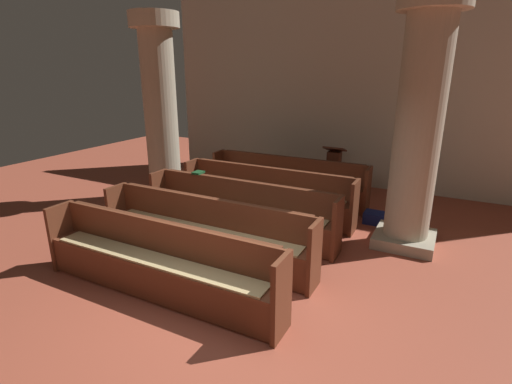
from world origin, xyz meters
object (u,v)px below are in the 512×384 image
at_px(pew_row_0, 287,178).
at_px(pillar_far_side, 160,107).
at_px(kneeler_box_navy, 376,218).
at_px(pew_row_2, 239,208).
at_px(pew_row_3, 204,229).
at_px(pew_row_4, 156,259).
at_px(lectern, 333,173).
at_px(hymn_book, 198,173).
at_px(pillar_aisle_side, 419,123).
at_px(pew_row_1, 266,191).

height_order(pew_row_0, pillar_far_side, pillar_far_side).
bearing_deg(kneeler_box_navy, pew_row_2, -140.15).
xyz_separation_m(pillar_far_side, kneeler_box_navy, (4.49, 0.54, -1.87)).
height_order(pew_row_3, pew_row_4, same).
bearing_deg(lectern, pew_row_0, -121.67).
relative_size(pillar_far_side, kneeler_box_navy, 8.88).
bearing_deg(pillar_far_side, hymn_book, -30.28).
bearing_deg(pillar_aisle_side, kneeler_box_navy, 130.37).
bearing_deg(lectern, pew_row_3, -99.31).
xyz_separation_m(pew_row_4, kneeler_box_navy, (1.98, 3.71, -0.40)).
bearing_deg(lectern, pillar_aisle_side, -49.70).
bearing_deg(pew_row_2, pew_row_0, 90.00).
relative_size(pew_row_3, hymn_book, 16.83).
bearing_deg(pew_row_2, pew_row_4, -90.00).
bearing_deg(pew_row_4, pillar_far_side, 128.48).
height_order(pew_row_2, pew_row_4, same).
distance_m(pew_row_2, hymn_book, 1.07).
height_order(pew_row_3, lectern, lectern).
bearing_deg(hymn_book, pew_row_4, -67.13).
xyz_separation_m(pillar_aisle_side, pillar_far_side, (-5.08, 0.15, 0.00)).
bearing_deg(pew_row_2, kneeler_box_navy, 39.85).
xyz_separation_m(pew_row_1, pew_row_2, (0.00, -1.03, 0.00)).
bearing_deg(pew_row_4, pillar_aisle_side, 49.63).
relative_size(pew_row_1, pillar_aisle_side, 0.91).
bearing_deg(pew_row_1, pillar_aisle_side, -1.51).
height_order(pew_row_2, pillar_far_side, pillar_far_side).
height_order(pew_row_3, hymn_book, hymn_book).
height_order(pew_row_2, pew_row_3, same).
height_order(pillar_far_side, hymn_book, pillar_far_side).
distance_m(pew_row_1, lectern, 2.25).
bearing_deg(pew_row_4, kneeler_box_navy, 61.92).
distance_m(pillar_aisle_side, pillar_far_side, 5.08).
relative_size(pew_row_2, lectern, 3.20).
distance_m(pew_row_2, kneeler_box_navy, 2.61).
xyz_separation_m(pew_row_0, kneeler_box_navy, (1.98, -0.41, -0.40)).
relative_size(pillar_far_side, lectern, 3.52).
bearing_deg(lectern, pillar_far_side, -147.19).
xyz_separation_m(lectern, hymn_book, (-1.64, -2.98, 0.51)).
relative_size(pew_row_2, pew_row_4, 1.00).
xyz_separation_m(pew_row_3, pillar_far_side, (-2.52, 2.14, 1.47)).
height_order(pew_row_4, lectern, lectern).
bearing_deg(pew_row_3, pew_row_2, 90.00).
distance_m(pew_row_1, hymn_book, 1.34).
xyz_separation_m(pew_row_0, pillar_far_side, (-2.52, -0.95, 1.47)).
height_order(pew_row_0, pillar_aisle_side, pillar_aisle_side).
height_order(pew_row_3, pillar_aisle_side, pillar_aisle_side).
xyz_separation_m(pew_row_0, pew_row_4, (0.00, -4.11, 0.00)).
bearing_deg(pew_row_2, pew_row_3, -90.00).
height_order(hymn_book, kneeler_box_navy, hymn_book).
bearing_deg(pew_row_4, pew_row_3, 90.00).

